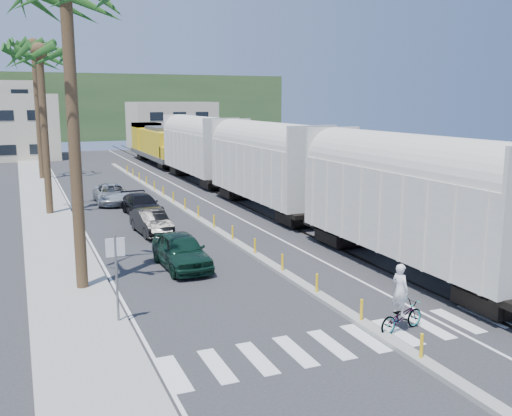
{
  "coord_description": "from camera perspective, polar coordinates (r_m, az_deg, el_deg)",
  "views": [
    {
      "loc": [
        -9.94,
        -15.86,
        7.17
      ],
      "look_at": [
        0.65,
        9.43,
        2.0
      ],
      "focal_mm": 40.0,
      "sensor_mm": 36.0,
      "label": 1
    }
  ],
  "objects": [
    {
      "name": "palm_trees",
      "position": [
        38.78,
        -20.68,
        15.39
      ],
      "size": [
        3.5,
        37.2,
        13.75
      ],
      "color": "brown",
      "rests_on": "ground"
    },
    {
      "name": "car_rear",
      "position": [
        41.59,
        -14.2,
        1.38
      ],
      "size": [
        2.58,
        5.1,
        1.38
      ],
      "primitive_type": "imported",
      "rotation": [
        0.0,
        0.0,
        -0.03
      ],
      "color": "#B9BCBF",
      "rests_on": "ground"
    },
    {
      "name": "crosswalk",
      "position": [
        18.5,
        12.18,
        -12.35
      ],
      "size": [
        14.0,
        2.2,
        0.01
      ],
      "primitive_type": "cube",
      "color": "silver",
      "rests_on": "ground"
    },
    {
      "name": "cyclist",
      "position": [
        18.75,
        14.31,
        -9.86
      ],
      "size": [
        1.37,
        2.07,
        2.21
      ],
      "rotation": [
        0.0,
        0.0,
        1.78
      ],
      "color": "#9EA0A5",
      "rests_on": "ground"
    },
    {
      "name": "freight_train",
      "position": [
        42.74,
        -2.16,
        4.94
      ],
      "size": [
        3.0,
        60.94,
        5.85
      ],
      "color": "beige",
      "rests_on": "ground"
    },
    {
      "name": "car_third",
      "position": [
        36.92,
        -11.34,
        0.31
      ],
      "size": [
        2.54,
        4.86,
        1.33
      ],
      "primitive_type": "imported",
      "rotation": [
        0.0,
        0.0,
        0.07
      ],
      "color": "black",
      "rests_on": "ground"
    },
    {
      "name": "lane_markings",
      "position": [
        42.21,
        -11.76,
        0.67
      ],
      "size": [
        9.42,
        90.0,
        0.01
      ],
      "color": "silver",
      "rests_on": "ground"
    },
    {
      "name": "median",
      "position": [
        37.84,
        -7.09,
        -0.2
      ],
      "size": [
        0.45,
        60.0,
        0.85
      ],
      "color": "gray",
      "rests_on": "ground"
    },
    {
      "name": "hillside",
      "position": [
        116.29,
        -18.08,
        9.58
      ],
      "size": [
        80.0,
        20.0,
        12.0
      ],
      "primitive_type": "cube",
      "color": "#385628",
      "rests_on": "ground"
    },
    {
      "name": "rails",
      "position": [
        46.88,
        -3.87,
        1.89
      ],
      "size": [
        1.56,
        100.0,
        0.06
      ],
      "color": "black",
      "rests_on": "ground"
    },
    {
      "name": "ground",
      "position": [
        20.04,
        8.87,
        -10.41
      ],
      "size": [
        140.0,
        140.0,
        0.0
      ],
      "primitive_type": "plane",
      "color": "#28282B",
      "rests_on": "ground"
    },
    {
      "name": "street_sign",
      "position": [
        18.79,
        -13.82,
        -5.7
      ],
      "size": [
        0.6,
        0.08,
        3.0
      ],
      "color": "slate",
      "rests_on": "ground"
    },
    {
      "name": "sidewalk",
      "position": [
        41.5,
        -20.39,
        0.15
      ],
      "size": [
        3.0,
        90.0,
        0.15
      ],
      "primitive_type": "cube",
      "color": "gray",
      "rests_on": "ground"
    },
    {
      "name": "car_lead",
      "position": [
        25.03,
        -7.49,
        -4.25
      ],
      "size": [
        2.05,
        4.57,
        1.52
      ],
      "primitive_type": "imported",
      "rotation": [
        0.0,
        0.0,
        0.03
      ],
      "color": "black",
      "rests_on": "ground"
    },
    {
      "name": "buildings",
      "position": [
        87.63,
        -20.63,
        8.16
      ],
      "size": [
        38.0,
        27.0,
        10.0
      ],
      "color": "beige",
      "rests_on": "ground"
    },
    {
      "name": "car_second",
      "position": [
        31.59,
        -10.42,
        -1.36
      ],
      "size": [
        1.97,
        4.3,
        1.35
      ],
      "primitive_type": "imported",
      "rotation": [
        0.0,
        0.0,
        0.07
      ],
      "color": "black",
      "rests_on": "ground"
    }
  ]
}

